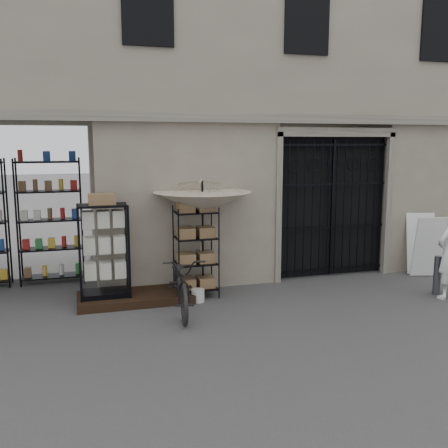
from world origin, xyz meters
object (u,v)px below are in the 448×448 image
object	(u,v)px
steel_bollard	(437,275)
easel_sign	(425,245)
display_cabinet	(104,255)
wire_rack	(196,253)
bicycle	(182,312)
market_umbrella	(202,197)
shopkeeper	(448,298)
white_bucket	(198,295)

from	to	relation	value
steel_bollard	easel_sign	distance (m)	1.38
display_cabinet	steel_bollard	distance (m)	6.07
display_cabinet	wire_rack	world-z (taller)	display_cabinet
steel_bollard	bicycle	bearing A→B (deg)	175.47
display_cabinet	bicycle	size ratio (longest dim) A/B	0.92
market_umbrella	shopkeeper	world-z (taller)	market_umbrella
white_bucket	steel_bollard	xyz separation A→B (m)	(4.36, -0.83, 0.25)
bicycle	easel_sign	xyz separation A→B (m)	(5.38, 0.81, 0.66)
bicycle	wire_rack	bearing A→B (deg)	67.23
bicycle	shopkeeper	size ratio (longest dim) A/B	1.14
wire_rack	shopkeeper	xyz separation A→B (m)	(4.37, -1.41, -0.81)
white_bucket	bicycle	distance (m)	0.60
market_umbrella	shopkeeper	distance (m)	4.83
wire_rack	bicycle	size ratio (longest dim) A/B	0.88
wire_rack	shopkeeper	bearing A→B (deg)	-24.95
wire_rack	steel_bollard	bearing A→B (deg)	-22.03
wire_rack	market_umbrella	world-z (taller)	market_umbrella
steel_bollard	wire_rack	bearing A→B (deg)	165.04
wire_rack	bicycle	bearing A→B (deg)	-125.94
wire_rack	white_bucket	distance (m)	0.78
market_umbrella	white_bucket	world-z (taller)	market_umbrella
steel_bollard	easel_sign	world-z (taller)	easel_sign
white_bucket	shopkeeper	distance (m)	4.55
display_cabinet	bicycle	xyz separation A→B (m)	(1.20, -0.76, -0.87)
market_umbrella	display_cabinet	bearing A→B (deg)	-176.52
wire_rack	display_cabinet	bearing A→B (deg)	173.51
steel_bollard	easel_sign	size ratio (longest dim) A/B	0.56
display_cabinet	market_umbrella	size ratio (longest dim) A/B	0.69
display_cabinet	steel_bollard	world-z (taller)	display_cabinet
bicycle	steel_bollard	size ratio (longest dim) A/B	2.63
wire_rack	easel_sign	distance (m)	4.96
shopkeeper	market_umbrella	bearing A→B (deg)	-30.90
display_cabinet	market_umbrella	xyz separation A→B (m)	(1.78, 0.11, 0.95)
display_cabinet	steel_bollard	xyz separation A→B (m)	(5.94, -1.14, -0.51)
white_bucket	shopkeeper	size ratio (longest dim) A/B	0.14
steel_bollard	shopkeeper	distance (m)	0.45
market_umbrella	bicycle	distance (m)	2.10
white_bucket	bicycle	size ratio (longest dim) A/B	0.12
white_bucket	bicycle	xyz separation A→B (m)	(-0.38, -0.45, -0.11)
white_bucket	steel_bollard	distance (m)	4.45
display_cabinet	easel_sign	size ratio (longest dim) A/B	1.36
market_umbrella	easel_sign	size ratio (longest dim) A/B	1.98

